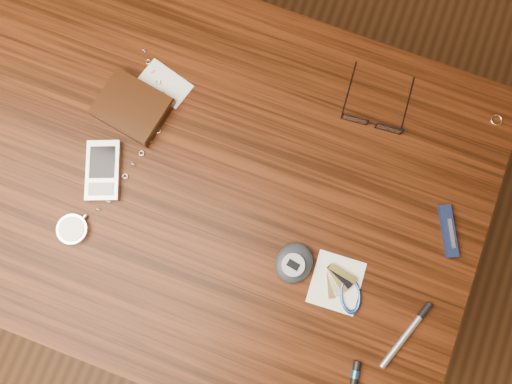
% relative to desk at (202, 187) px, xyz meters
% --- Properties ---
extents(ground, '(3.80, 3.80, 0.00)m').
position_rel_desk_xyz_m(ground, '(0.00, 0.00, -0.65)').
color(ground, '#472814').
rests_on(ground, ground).
extents(desk, '(1.00, 0.70, 0.75)m').
position_rel_desk_xyz_m(desk, '(0.00, 0.00, 0.00)').
color(desk, '#381708').
rests_on(desk, ground).
extents(wallet_and_card, '(0.15, 0.16, 0.03)m').
position_rel_desk_xyz_m(wallet_and_card, '(-0.15, 0.07, 0.11)').
color(wallet_and_card, black).
rests_on(wallet_and_card, desk).
extents(eyeglasses, '(0.12, 0.12, 0.02)m').
position_rel_desk_xyz_m(eyeglasses, '(0.25, 0.20, 0.11)').
color(eyeglasses, black).
rests_on(eyeglasses, desk).
extents(gold_ring, '(0.03, 0.03, 0.00)m').
position_rel_desk_xyz_m(gold_ring, '(0.46, 0.28, 0.10)').
color(gold_ring, '#E4B876').
rests_on(gold_ring, desk).
extents(pocket_watch, '(0.10, 0.37, 0.02)m').
position_rel_desk_xyz_m(pocket_watch, '(-0.16, -0.15, 0.11)').
color(pocket_watch, silver).
rests_on(pocket_watch, desk).
extents(pda_phone, '(0.09, 0.12, 0.02)m').
position_rel_desk_xyz_m(pda_phone, '(-0.15, -0.05, 0.11)').
color(pda_phone, '#BCBCC1').
rests_on(pda_phone, desk).
extents(pedometer, '(0.07, 0.08, 0.03)m').
position_rel_desk_xyz_m(pedometer, '(0.21, -0.08, 0.11)').
color(pedometer, '#20232A').
rests_on(pedometer, desk).
extents(notepad_keys, '(0.10, 0.09, 0.01)m').
position_rel_desk_xyz_m(notepad_keys, '(0.30, -0.09, 0.11)').
color(notepad_keys, white).
rests_on(notepad_keys, desk).
extents(pocket_knife, '(0.06, 0.09, 0.01)m').
position_rel_desk_xyz_m(pocket_knife, '(0.44, 0.06, 0.11)').
color(pocket_knife, '#131C3D').
rests_on(pocket_knife, desk).
extents(silver_pen, '(0.05, 0.13, 0.01)m').
position_rel_desk_xyz_m(silver_pen, '(0.42, -0.12, 0.11)').
color(silver_pen, '#B1B1B6').
rests_on(silver_pen, desk).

